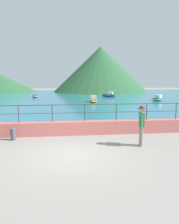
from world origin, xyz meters
TOP-DOWN VIEW (x-y plane):
  - ground_plane at (0.00, 0.00)m, footprint 120.00×120.00m
  - promenade_wall at (0.00, 3.20)m, footprint 20.00×0.56m
  - railing at (0.00, 3.20)m, footprint 18.44×0.04m
  - lake_water at (0.00, 25.84)m, footprint 64.00×44.32m
  - hill_main at (7.98, 40.29)m, footprint 20.59×20.59m
  - hill_secondary at (-13.83, 42.16)m, footprint 15.54×15.54m
  - person_walking at (3.05, 0.89)m, footprint 0.38×0.55m
  - bollard at (-2.66, 2.48)m, footprint 0.24×0.24m
  - boat_0 at (11.95, 19.16)m, footprint 2.30×2.22m
  - boat_2 at (3.42, 18.53)m, footprint 1.28×2.42m
  - boat_4 at (6.99, 26.21)m, footprint 2.47×1.76m
  - boat_5 at (-4.56, 26.83)m, footprint 1.01×2.34m

SIDE VIEW (x-z plane):
  - ground_plane at x=0.00m, z-range 0.00..0.00m
  - lake_water at x=0.00m, z-range 0.00..0.06m
  - boat_5 at x=-4.56m, z-range 0.08..0.44m
  - bollard at x=-2.66m, z-range 0.00..0.57m
  - boat_0 at x=11.95m, z-range -0.05..0.71m
  - boat_2 at x=3.42m, z-range -0.05..0.71m
  - boat_4 at x=6.99m, z-range -0.05..0.71m
  - promenade_wall at x=0.00m, z-range 0.00..0.70m
  - person_walking at x=3.05m, z-range 0.10..1.85m
  - railing at x=0.00m, z-range 0.87..1.77m
  - hill_secondary at x=-13.83m, z-range 0.00..3.91m
  - hill_main at x=7.98m, z-range 0.00..9.81m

